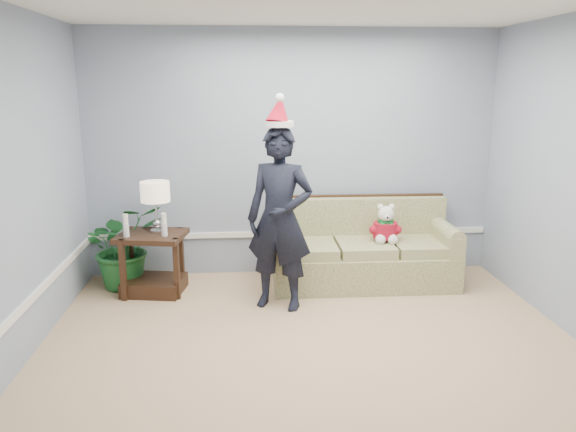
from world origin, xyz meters
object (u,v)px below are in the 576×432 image
Objects in this scene: table_lamp at (155,194)px; teddy_bear at (385,228)px; man at (280,219)px; houseplant at (124,246)px; sofa at (362,253)px; side_table at (154,269)px.

teddy_bear is at bearing 0.47° from table_lamp.
man reaches higher than teddy_bear.
man reaches higher than houseplant.
side_table is (-2.21, -0.15, -0.08)m from sofa.
houseplant is (-0.33, 0.21, 0.20)m from side_table.
teddy_bear reaches higher than side_table.
side_table is 1.50m from man.
houseplant is at bearing 178.04° from man.
sofa reaches higher than side_table.
houseplant is at bearing 179.28° from sofa.
teddy_bear is at bearing 1.44° from side_table.
table_lamp is 0.72m from houseplant.
teddy_bear is at bearing -3.00° from houseplant.
side_table is 1.78× the size of teddy_bear.
sofa is 2.54m from houseplant.
sofa is at bearing 2.84° from table_lamp.
man is 4.22× the size of teddy_bear.
houseplant is 1.79m from man.
sofa is 1.11× the size of man.
man reaches higher than sofa.
teddy_bear is at bearing 45.89° from man.
man is 1.30m from teddy_bear.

